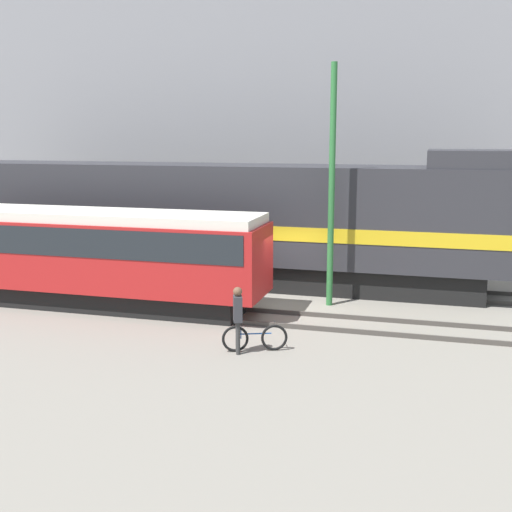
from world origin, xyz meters
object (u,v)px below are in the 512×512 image
(bicycle, at_px, (255,338))
(person, at_px, (238,313))
(streetcar, at_px, (83,252))
(freight_locomotive, at_px, (215,221))
(utility_pole_left, at_px, (332,188))

(bicycle, distance_m, person, 0.88)
(streetcar, distance_m, bicycle, 7.51)
(streetcar, distance_m, person, 7.18)
(freight_locomotive, relative_size, bicycle, 13.21)
(streetcar, bearing_deg, freight_locomotive, 55.99)
(freight_locomotive, distance_m, streetcar, 5.49)
(person, xyz_separation_m, utility_pole_left, (1.52, 5.51, 2.86))
(freight_locomotive, distance_m, utility_pole_left, 5.56)
(freight_locomotive, xyz_separation_m, person, (3.31, -7.77, -1.29))
(person, relative_size, utility_pole_left, 0.23)
(utility_pole_left, bearing_deg, person, -105.43)
(bicycle, bearing_deg, streetcar, 156.44)
(person, bearing_deg, bicycle, 38.31)
(freight_locomotive, bearing_deg, person, -66.90)
(freight_locomotive, distance_m, person, 8.54)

